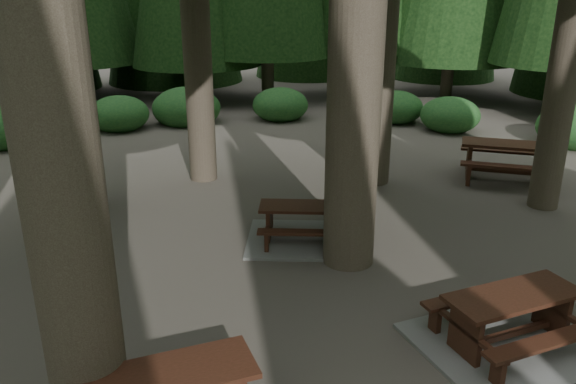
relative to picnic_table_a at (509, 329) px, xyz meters
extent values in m
plane|color=#524A43|center=(-2.19, 2.46, -0.25)|extent=(80.00, 80.00, 0.00)
cube|color=gray|center=(0.00, 0.00, -0.23)|extent=(2.59, 2.31, 0.05)
cube|color=#361D10|center=(0.00, 0.00, 0.47)|extent=(1.85, 1.06, 0.06)
cube|color=#361D10|center=(-0.13, 0.57, 0.18)|extent=(1.75, 0.64, 0.05)
cube|color=#361D10|center=(0.13, -0.57, 0.18)|extent=(1.75, 0.64, 0.05)
cube|color=#361D10|center=(-0.68, -0.16, 0.10)|extent=(0.20, 0.54, 0.70)
cube|color=#361D10|center=(-0.68, -0.16, 0.15)|extent=(0.40, 1.39, 0.06)
cube|color=#361D10|center=(0.68, 0.16, 0.10)|extent=(0.20, 0.54, 0.70)
cube|color=#361D10|center=(0.68, 0.16, 0.15)|extent=(0.40, 1.39, 0.06)
cube|color=#361D10|center=(0.00, 0.00, -0.08)|extent=(1.43, 0.41, 0.08)
cube|color=gray|center=(-1.96, 3.55, -0.23)|extent=(2.34, 2.06, 0.05)
cube|color=#361D10|center=(-1.96, 3.55, 0.41)|extent=(1.69, 0.93, 0.05)
cube|color=#361D10|center=(-1.86, 4.07, 0.15)|extent=(1.61, 0.54, 0.04)
cube|color=#361D10|center=(-2.07, 3.03, 0.15)|extent=(1.61, 0.54, 0.04)
cube|color=#361D10|center=(-2.59, 3.68, 0.07)|extent=(0.17, 0.49, 0.64)
cube|color=#361D10|center=(-2.59, 3.68, 0.12)|extent=(0.33, 1.27, 0.05)
cube|color=#361D10|center=(-1.34, 3.42, 0.07)|extent=(0.17, 0.49, 0.64)
cube|color=#361D10|center=(-1.34, 3.42, 0.12)|extent=(0.33, 1.27, 0.05)
cube|color=#361D10|center=(-1.96, 3.55, -0.09)|extent=(1.32, 0.34, 0.07)
cube|color=#361D10|center=(3.42, 6.24, 0.61)|extent=(2.21, 1.62, 0.07)
cube|color=#361D10|center=(3.72, 6.86, 0.26)|extent=(1.99, 1.16, 0.06)
cube|color=#361D10|center=(3.12, 5.62, 0.26)|extent=(1.99, 1.16, 0.06)
cube|color=#361D10|center=(2.68, 6.60, 0.16)|extent=(0.36, 0.61, 0.83)
cube|color=#361D10|center=(2.68, 6.60, 0.23)|extent=(0.81, 1.54, 0.07)
cube|color=#361D10|center=(4.17, 5.88, 0.16)|extent=(0.36, 0.61, 0.83)
cube|color=#361D10|center=(4.17, 5.88, 0.23)|extent=(0.81, 1.54, 0.07)
cube|color=#361D10|center=(3.42, 6.24, -0.05)|extent=(1.59, 0.83, 0.09)
cube|color=#361D10|center=(-4.20, -0.89, 0.49)|extent=(1.89, 1.05, 0.06)
cube|color=#361D10|center=(-4.32, -0.31, 0.19)|extent=(1.80, 0.61, 0.05)
ellipsoid|color=#1D5627|center=(4.25, 11.15, 0.15)|extent=(1.90, 1.90, 1.17)
ellipsoid|color=#1D5627|center=(2.96, 12.63, 0.15)|extent=(1.84, 1.84, 1.13)
ellipsoid|color=#1D5627|center=(-0.89, 13.71, 0.15)|extent=(1.95, 1.95, 1.20)
ellipsoid|color=#1D5627|center=(-4.12, 13.67, 0.15)|extent=(2.31, 2.31, 1.42)
ellipsoid|color=#1D5627|center=(-6.28, 13.02, 0.15)|extent=(1.93, 1.93, 1.19)
ellipsoid|color=#1D5627|center=(-9.30, 11.52, 0.15)|extent=(2.15, 2.15, 1.32)
camera|label=1|loc=(-3.74, -5.56, 4.03)|focal=35.00mm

